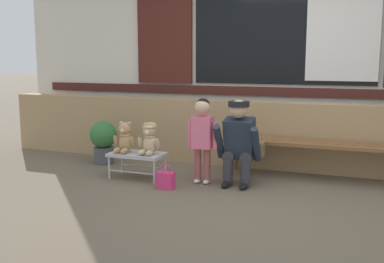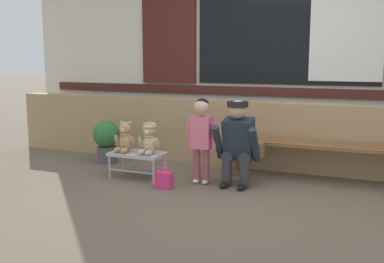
% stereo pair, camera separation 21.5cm
% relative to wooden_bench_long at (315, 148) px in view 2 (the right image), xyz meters
% --- Properties ---
extents(ground_plane, '(60.00, 60.00, 0.00)m').
position_rel_wooden_bench_long_xyz_m(ground_plane, '(-0.54, -1.06, -0.37)').
color(ground_plane, brown).
extents(brick_low_wall, '(7.82, 0.25, 0.85)m').
position_rel_wooden_bench_long_xyz_m(brick_low_wall, '(-0.54, 0.37, 0.05)').
color(brick_low_wall, tan).
rests_on(brick_low_wall, ground).
extents(shop_facade, '(7.98, 0.26, 3.48)m').
position_rel_wooden_bench_long_xyz_m(shop_facade, '(-0.53, 0.88, 1.37)').
color(shop_facade, silver).
rests_on(shop_facade, ground).
extents(wooden_bench_long, '(2.10, 0.40, 0.44)m').
position_rel_wooden_bench_long_xyz_m(wooden_bench_long, '(0.00, 0.00, 0.00)').
color(wooden_bench_long, brown).
rests_on(wooden_bench_long, ground).
extents(small_display_bench, '(0.64, 0.36, 0.30)m').
position_rel_wooden_bench_long_xyz_m(small_display_bench, '(-1.93, -0.69, -0.11)').
color(small_display_bench, '#BCBCC1').
rests_on(small_display_bench, ground).
extents(teddy_bear_plain, '(0.28, 0.26, 0.36)m').
position_rel_wooden_bench_long_xyz_m(teddy_bear_plain, '(-2.09, -0.69, 0.09)').
color(teddy_bear_plain, tan).
rests_on(teddy_bear_plain, small_display_bench).
extents(teddy_bear_with_hat, '(0.28, 0.27, 0.36)m').
position_rel_wooden_bench_long_xyz_m(teddy_bear_with_hat, '(-1.77, -0.69, 0.10)').
color(teddy_bear_with_hat, '#CCB289').
rests_on(teddy_bear_with_hat, small_display_bench).
extents(child_standing, '(0.35, 0.18, 0.96)m').
position_rel_wooden_bench_long_xyz_m(child_standing, '(-1.14, -0.63, 0.22)').
color(child_standing, '#994C4C').
rests_on(child_standing, ground).
extents(adult_crouching, '(0.50, 0.49, 0.95)m').
position_rel_wooden_bench_long_xyz_m(adult_crouching, '(-0.73, -0.53, 0.11)').
color(adult_crouching, '#333338').
rests_on(adult_crouching, ground).
extents(handbag_on_ground, '(0.18, 0.11, 0.27)m').
position_rel_wooden_bench_long_xyz_m(handbag_on_ground, '(-1.43, -0.98, -0.28)').
color(handbag_on_ground, '#E53370').
rests_on(handbag_on_ground, ground).
extents(potted_plant, '(0.36, 0.36, 0.57)m').
position_rel_wooden_bench_long_xyz_m(potted_plant, '(-2.70, -0.18, -0.05)').
color(potted_plant, '#4C4C51').
rests_on(potted_plant, ground).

